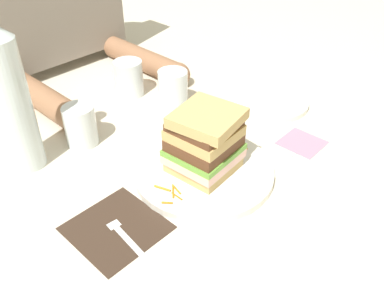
{
  "coord_description": "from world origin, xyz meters",
  "views": [
    {
      "loc": [
        -0.44,
        -0.39,
        0.5
      ],
      "look_at": [
        0.01,
        0.04,
        0.05
      ],
      "focal_mm": 38.48,
      "sensor_mm": 36.0,
      "label": 1
    }
  ],
  "objects_px": {
    "sandwich": "(204,142)",
    "knife": "(257,136)",
    "napkin_pink": "(302,143)",
    "napkin_dark": "(116,228)",
    "side_plate": "(270,101)",
    "empty_tumbler_1": "(81,125)",
    "water_bottle": "(10,98)",
    "empty_tumbler_0": "(129,78)",
    "juice_glass": "(173,91)",
    "main_plate": "(204,171)",
    "fork": "(124,234)"
  },
  "relations": [
    {
      "from": "sandwich",
      "to": "knife",
      "type": "height_order",
      "value": "sandwich"
    },
    {
      "from": "knife",
      "to": "napkin_pink",
      "type": "height_order",
      "value": "same"
    },
    {
      "from": "napkin_dark",
      "to": "napkin_pink",
      "type": "relative_size",
      "value": 1.68
    },
    {
      "from": "side_plate",
      "to": "napkin_pink",
      "type": "bearing_deg",
      "value": -121.78
    },
    {
      "from": "side_plate",
      "to": "napkin_pink",
      "type": "relative_size",
      "value": 2.22
    },
    {
      "from": "napkin_dark",
      "to": "empty_tumbler_1",
      "type": "xyz_separation_m",
      "value": [
        0.1,
        0.24,
        0.04
      ]
    },
    {
      "from": "napkin_dark",
      "to": "water_bottle",
      "type": "xyz_separation_m",
      "value": [
        -0.01,
        0.26,
        0.14
      ]
    },
    {
      "from": "sandwich",
      "to": "empty_tumbler_0",
      "type": "height_order",
      "value": "sandwich"
    },
    {
      "from": "napkin_dark",
      "to": "knife",
      "type": "bearing_deg",
      "value": -1.4
    },
    {
      "from": "sandwich",
      "to": "juice_glass",
      "type": "relative_size",
      "value": 1.41
    },
    {
      "from": "juice_glass",
      "to": "water_bottle",
      "type": "bearing_deg",
      "value": 173.0
    },
    {
      "from": "main_plate",
      "to": "knife",
      "type": "xyz_separation_m",
      "value": [
        0.17,
        0.0,
        -0.01
      ]
    },
    {
      "from": "knife",
      "to": "empty_tumbler_0",
      "type": "distance_m",
      "value": 0.35
    },
    {
      "from": "sandwich",
      "to": "empty_tumbler_1",
      "type": "distance_m",
      "value": 0.27
    },
    {
      "from": "side_plate",
      "to": "napkin_pink",
      "type": "height_order",
      "value": "side_plate"
    },
    {
      "from": "water_bottle",
      "to": "fork",
      "type": "bearing_deg",
      "value": -87.89
    },
    {
      "from": "water_bottle",
      "to": "napkin_pink",
      "type": "relative_size",
      "value": 3.92
    },
    {
      "from": "napkin_dark",
      "to": "empty_tumbler_1",
      "type": "height_order",
      "value": "empty_tumbler_1"
    },
    {
      "from": "fork",
      "to": "empty_tumbler_0",
      "type": "height_order",
      "value": "empty_tumbler_0"
    },
    {
      "from": "napkin_dark",
      "to": "juice_glass",
      "type": "height_order",
      "value": "juice_glass"
    },
    {
      "from": "knife",
      "to": "side_plate",
      "type": "bearing_deg",
      "value": 24.92
    },
    {
      "from": "fork",
      "to": "knife",
      "type": "xyz_separation_m",
      "value": [
        0.37,
        0.01,
        -0.0
      ]
    },
    {
      "from": "juice_glass",
      "to": "side_plate",
      "type": "xyz_separation_m",
      "value": [
        0.17,
        -0.16,
        -0.03
      ]
    },
    {
      "from": "sandwich",
      "to": "fork",
      "type": "xyz_separation_m",
      "value": [
        -0.2,
        -0.01,
        -0.07
      ]
    },
    {
      "from": "fork",
      "to": "side_plate",
      "type": "height_order",
      "value": "side_plate"
    },
    {
      "from": "water_bottle",
      "to": "side_plate",
      "type": "distance_m",
      "value": 0.57
    },
    {
      "from": "fork",
      "to": "empty_tumbler_0",
      "type": "relative_size",
      "value": 1.91
    },
    {
      "from": "main_plate",
      "to": "napkin_pink",
      "type": "distance_m",
      "value": 0.23
    },
    {
      "from": "napkin_dark",
      "to": "empty_tumbler_1",
      "type": "distance_m",
      "value": 0.27
    },
    {
      "from": "empty_tumbler_1",
      "to": "napkin_pink",
      "type": "relative_size",
      "value": 1.02
    },
    {
      "from": "knife",
      "to": "empty_tumbler_0",
      "type": "height_order",
      "value": "empty_tumbler_0"
    },
    {
      "from": "sandwich",
      "to": "juice_glass",
      "type": "xyz_separation_m",
      "value": [
        0.14,
        0.22,
        -0.04
      ]
    },
    {
      "from": "empty_tumbler_1",
      "to": "side_plate",
      "type": "height_order",
      "value": "empty_tumbler_1"
    },
    {
      "from": "fork",
      "to": "knife",
      "type": "bearing_deg",
      "value": 2.03
    },
    {
      "from": "main_plate",
      "to": "water_bottle",
      "type": "distance_m",
      "value": 0.37
    },
    {
      "from": "empty_tumbler_1",
      "to": "napkin_dark",
      "type": "bearing_deg",
      "value": -112.81
    },
    {
      "from": "fork",
      "to": "knife",
      "type": "distance_m",
      "value": 0.37
    },
    {
      "from": "sandwich",
      "to": "knife",
      "type": "bearing_deg",
      "value": 0.3
    },
    {
      "from": "juice_glass",
      "to": "empty_tumbler_1",
      "type": "height_order",
      "value": "juice_glass"
    },
    {
      "from": "knife",
      "to": "empty_tumbler_0",
      "type": "bearing_deg",
      "value": 100.46
    },
    {
      "from": "empty_tumbler_0",
      "to": "main_plate",
      "type": "bearing_deg",
      "value": -107.12
    },
    {
      "from": "water_bottle",
      "to": "empty_tumbler_0",
      "type": "bearing_deg",
      "value": 13.76
    },
    {
      "from": "juice_glass",
      "to": "napkin_pink",
      "type": "height_order",
      "value": "juice_glass"
    },
    {
      "from": "sandwich",
      "to": "napkin_pink",
      "type": "relative_size",
      "value": 1.52
    },
    {
      "from": "knife",
      "to": "empty_tumbler_1",
      "type": "bearing_deg",
      "value": 136.82
    },
    {
      "from": "water_bottle",
      "to": "empty_tumbler_1",
      "type": "height_order",
      "value": "water_bottle"
    },
    {
      "from": "knife",
      "to": "water_bottle",
      "type": "height_order",
      "value": "water_bottle"
    },
    {
      "from": "knife",
      "to": "side_plate",
      "type": "height_order",
      "value": "side_plate"
    },
    {
      "from": "knife",
      "to": "water_bottle",
      "type": "distance_m",
      "value": 0.49
    },
    {
      "from": "empty_tumbler_0",
      "to": "napkin_pink",
      "type": "bearing_deg",
      "value": -75.45
    }
  ]
}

